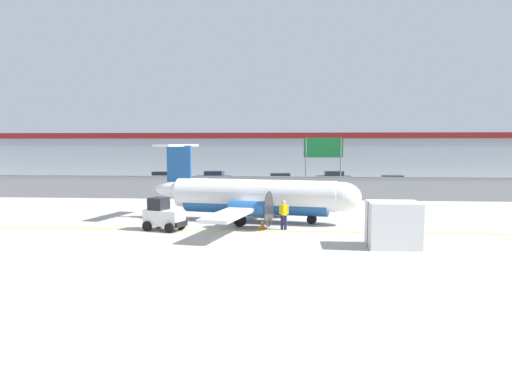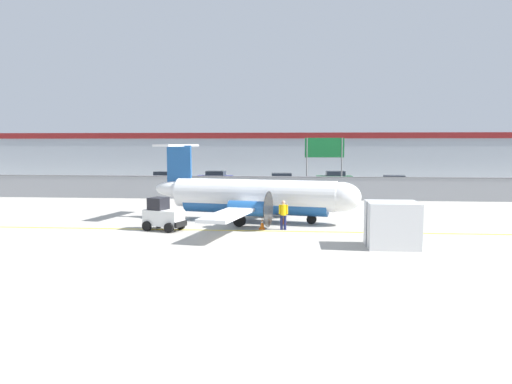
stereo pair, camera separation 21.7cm
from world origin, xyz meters
name	(u,v)px [view 2 (the right image)]	position (x,y,z in m)	size (l,w,h in m)	color
ground_plane	(249,231)	(0.00, 2.00, 0.00)	(140.00, 140.00, 0.01)	#ADA89E
perimeter_fence	(267,187)	(0.00, 18.00, 1.12)	(98.00, 0.10, 2.10)	gray
parking_lot_strip	(274,188)	(0.00, 29.50, 0.06)	(98.00, 17.00, 0.12)	#38383A
background_building	(280,155)	(0.00, 47.99, 3.26)	(91.00, 8.10, 6.50)	#A8B2BC
commuter_airplane	(258,197)	(0.24, 5.40, 1.60)	(13.66, 16.00, 4.92)	white
baggage_tug	(163,215)	(-4.97, 1.79, 0.86)	(2.56, 1.98, 1.88)	silver
ground_crew_worker	(283,213)	(1.93, 2.54, 0.95)	(0.54, 0.36, 1.70)	#191E4C
cargo_container	(392,225)	(7.28, -1.96, 1.10)	(2.44, 2.04, 2.20)	silver
traffic_cone_near_left	(284,219)	(1.91, 4.61, 0.31)	(0.36, 0.36, 0.64)	orange
traffic_cone_near_right	(262,224)	(0.70, 2.60, 0.31)	(0.36, 0.36, 0.64)	orange
parked_car_0	(164,178)	(-13.15, 31.68, 0.89)	(4.38, 2.41, 1.58)	gray
parked_car_1	(215,178)	(-7.29, 33.25, 0.89)	(4.31, 2.24, 1.58)	navy
parked_car_2	(280,180)	(0.76, 29.57, 0.89)	(4.30, 2.21, 1.58)	silver
parked_car_3	(334,178)	(7.06, 34.19, 0.89)	(4.29, 2.20, 1.58)	#19662D
parked_car_4	(393,183)	(12.55, 26.69, 0.89)	(4.39, 2.43, 1.58)	#19662D
highway_sign	(324,153)	(5.13, 20.36, 4.14)	(3.60, 0.14, 5.50)	slate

